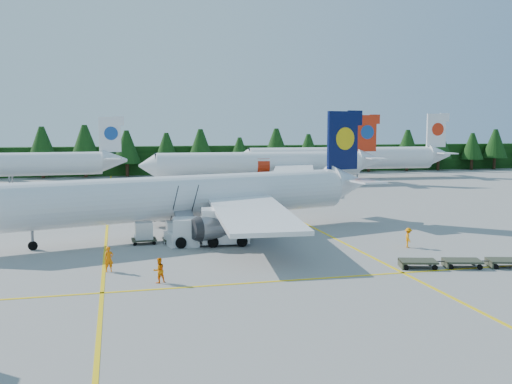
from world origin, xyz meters
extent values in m
plane|color=gray|center=(0.00, 0.00, 0.00)|extent=(320.00, 320.00, 0.00)
cube|color=yellow|center=(-14.00, 20.00, 0.01)|extent=(0.25, 120.00, 0.01)
cube|color=yellow|center=(6.00, 20.00, 0.01)|extent=(0.25, 120.00, 0.01)
cube|color=yellow|center=(0.00, -6.00, 0.01)|extent=(80.00, 0.25, 0.01)
cube|color=black|center=(0.00, 82.00, 3.00)|extent=(220.00, 4.00, 6.00)
cylinder|color=silver|center=(-7.30, 11.28, 3.59)|extent=(33.76, 12.58, 3.99)
cube|color=#070F39|center=(10.51, 16.03, 8.57)|extent=(3.75, 1.31, 6.18)
cube|color=silver|center=(-6.60, 20.23, 2.99)|extent=(13.14, 15.79, 1.13)
cylinder|color=gray|center=(-7.83, 17.12, 1.59)|extent=(3.81, 2.89, 2.09)
cube|color=silver|center=(-2.23, 3.87, 2.99)|extent=(6.77, 15.24, 1.13)
cylinder|color=gray|center=(-4.85, 5.95, 1.59)|extent=(3.81, 2.89, 2.09)
cylinder|color=gray|center=(-19.74, 7.96, 0.85)|extent=(0.24, 0.24, 1.69)
cylinder|color=silver|center=(11.14, 53.47, 3.73)|extent=(35.30, 4.44, 4.15)
cone|color=silver|center=(-7.94, 53.62, 3.73)|extent=(2.94, 4.17, 4.15)
cube|color=red|center=(30.33, 53.31, 8.92)|extent=(3.94, 0.40, 6.43)
cube|color=silver|center=(14.33, 62.26, 3.11)|extent=(10.62, 16.71, 1.18)
cylinder|color=gray|center=(12.23, 59.47, 1.66)|extent=(3.54, 2.21, 2.18)
cube|color=silver|center=(14.18, 44.63, 3.11)|extent=(10.83, 16.73, 1.18)
cylinder|color=gray|center=(12.13, 47.44, 1.66)|extent=(3.54, 2.21, 2.18)
cylinder|color=gray|center=(-2.26, 53.58, 0.88)|extent=(0.25, 0.25, 1.76)
cube|color=silver|center=(-13.86, 65.01, 8.70)|extent=(3.86, 0.64, 6.27)
cylinder|color=silver|center=(30.33, 64.17, 3.92)|extent=(37.15, 5.80, 4.35)
cone|color=silver|center=(10.32, 64.95, 3.92)|extent=(3.22, 4.47, 4.35)
cube|color=silver|center=(50.45, 63.38, 9.36)|extent=(4.15, 0.54, 6.75)
cylinder|color=gray|center=(16.28, 64.72, 0.87)|extent=(0.26, 0.26, 1.74)
cube|color=silver|center=(-6.84, 7.29, 0.56)|extent=(4.64, 3.08, 1.12)
cube|color=gray|center=(-7.27, 9.27, 2.33)|extent=(2.44, 4.30, 3.01)
cube|color=gray|center=(-7.70, 11.25, 3.70)|extent=(2.04, 1.58, 0.12)
cube|color=white|center=(-7.35, 6.79, 1.16)|extent=(2.44, 2.44, 2.32)
cube|color=black|center=(-7.35, 6.79, 1.71)|extent=(2.10, 2.29, 0.99)
cube|color=white|center=(-4.06, 6.41, 1.65)|extent=(4.22, 2.86, 2.87)
cube|color=#363A2A|center=(7.76, -4.91, 0.48)|extent=(2.89, 2.23, 0.15)
cube|color=#363A2A|center=(10.88, -5.57, 0.48)|extent=(2.89, 2.23, 0.15)
cube|color=#363A2A|center=(14.01, -6.24, 0.48)|extent=(2.89, 2.23, 0.15)
cube|color=#363A2A|center=(-10.81, 8.33, 0.37)|extent=(2.11, 1.66, 0.13)
cube|color=silver|center=(-10.81, 8.33, 1.17)|extent=(1.50, 1.45, 1.45)
cube|color=#363A2A|center=(-8.17, 7.94, 0.37)|extent=(2.11, 1.66, 0.13)
cube|color=silver|center=(-8.17, 7.94, 1.17)|extent=(1.50, 1.45, 1.45)
imported|color=orange|center=(-13.63, -0.80, 0.88)|extent=(0.73, 0.58, 1.77)
imported|color=orange|center=(-10.47, -4.49, 0.82)|extent=(0.98, 0.89, 1.63)
imported|color=orange|center=(10.51, 1.50, 0.83)|extent=(0.65, 0.80, 1.66)
camera|label=1|loc=(-12.99, -40.73, 9.94)|focal=40.00mm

